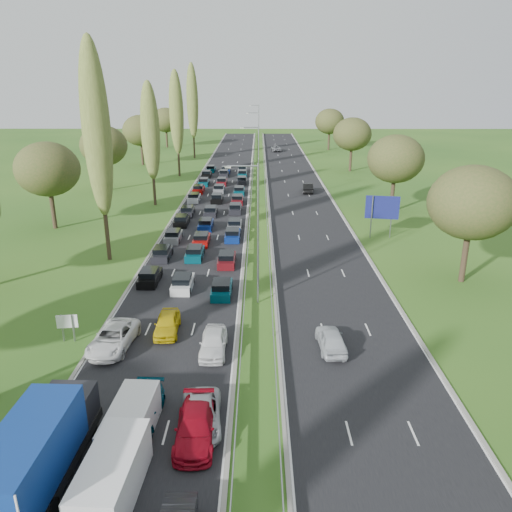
{
  "coord_description": "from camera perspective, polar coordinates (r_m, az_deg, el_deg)",
  "views": [
    {
      "loc": [
        4.56,
        3.55,
        18.13
      ],
      "look_at": [
        4.28,
        50.88,
        1.5
      ],
      "focal_mm": 35.0,
      "sensor_mm": 36.0,
      "label": 1
    }
  ],
  "objects": [
    {
      "name": "woodland_left",
      "position": [
        65.6,
        -23.84,
        8.57
      ],
      "size": [
        8.0,
        166.0,
        11.1
      ],
      "color": "#2D2116",
      "rests_on": "ground"
    },
    {
      "name": "far_carriageway",
      "position": [
        81.28,
        5.08,
        6.39
      ],
      "size": [
        10.5,
        215.0,
        0.04
      ],
      "primitive_type": "cube",
      "color": "black",
      "rests_on": "ground"
    },
    {
      "name": "near_car_11",
      "position": [
        28.19,
        -6.94,
        -18.83
      ],
      "size": [
        2.22,
        5.17,
        1.48
      ],
      "primitive_type": "imported",
      "rotation": [
        0.0,
        0.0,
        0.03
      ],
      "color": "maroon",
      "rests_on": "near_carriageway"
    },
    {
      "name": "far_car_1",
      "position": [
        86.89,
        5.96,
        7.76
      ],
      "size": [
        1.97,
        4.89,
        1.58
      ],
      "primitive_type": "imported",
      "rotation": [
        0.0,
        0.0,
        3.08
      ],
      "color": "black",
      "rests_on": "far_carriageway"
    },
    {
      "name": "woodland_right",
      "position": [
        66.86,
        17.48,
        9.49
      ],
      "size": [
        8.0,
        153.0,
        11.1
      ],
      "color": "#2D2116",
      "rests_on": "ground"
    },
    {
      "name": "near_car_10",
      "position": [
        29.13,
        -6.29,
        -17.57
      ],
      "size": [
        2.58,
        4.95,
        1.33
      ],
      "primitive_type": "imported",
      "rotation": [
        0.0,
        0.0,
        0.08
      ],
      "color": "#9FA3A9",
      "rests_on": "near_carriageway"
    },
    {
      "name": "direction_sign",
      "position": [
        62.06,
        14.22,
        5.2
      ],
      "size": [
        3.96,
        0.8,
        5.2
      ],
      "color": "gray",
      "rests_on": "ground"
    },
    {
      "name": "near_car_8",
      "position": [
        38.75,
        -10.11,
        -7.58
      ],
      "size": [
        1.99,
        4.47,
        1.49
      ],
      "primitive_type": "imported",
      "rotation": [
        0.0,
        0.0,
        0.05
      ],
      "color": "gold",
      "rests_on": "near_carriageway"
    },
    {
      "name": "info_sign",
      "position": [
        39.19,
        -20.75,
        -7.31
      ],
      "size": [
        1.5,
        0.29,
        2.1
      ],
      "color": "gray",
      "rests_on": "ground"
    },
    {
      "name": "near_car_2",
      "position": [
        37.53,
        -16.0,
        -8.98
      ],
      "size": [
        3.02,
        5.74,
        1.54
      ],
      "primitive_type": "imported",
      "rotation": [
        0.0,
        0.0,
        -0.09
      ],
      "color": "silver",
      "rests_on": "near_carriageway"
    },
    {
      "name": "ground",
      "position": [
        78.57,
        0.28,
        6.02
      ],
      "size": [
        260.0,
        260.0,
        0.0
      ],
      "primitive_type": "plane",
      "color": "#255219",
      "rests_on": "ground"
    },
    {
      "name": "poplar_row",
      "position": [
        66.83,
        -13.99,
        13.88
      ],
      "size": [
        2.8,
        127.8,
        22.44
      ],
      "color": "#2D2116",
      "rests_on": "ground"
    },
    {
      "name": "lamp_columns",
      "position": [
        75.43,
        0.29,
        10.11
      ],
      "size": [
        0.18,
        140.18,
        12.0
      ],
      "color": "gray",
      "rests_on": "ground"
    },
    {
      "name": "far_car_0",
      "position": [
        36.34,
        8.59,
        -9.4
      ],
      "size": [
        2.01,
        4.52,
        1.51
      ],
      "primitive_type": "imported",
      "rotation": [
        0.0,
        0.0,
        3.19
      ],
      "color": "silver",
      "rests_on": "far_carriageway"
    },
    {
      "name": "near_car_12",
      "position": [
        35.68,
        -4.89,
        -9.79
      ],
      "size": [
        1.83,
        4.55,
        1.55
      ],
      "primitive_type": "imported",
      "rotation": [
        0.0,
        0.0,
        -0.0
      ],
      "color": "white",
      "rests_on": "near_carriageway"
    },
    {
      "name": "near_car_7",
      "position": [
        29.89,
        -12.99,
        -16.84
      ],
      "size": [
        2.15,
        4.89,
        1.4
      ],
      "primitive_type": "imported",
      "rotation": [
        0.0,
        0.0,
        -0.04
      ],
      "color": "#053D51",
      "rests_on": "near_carriageway"
    },
    {
      "name": "white_van_rear",
      "position": [
        28.74,
        -14.0,
        -17.75
      ],
      "size": [
        2.02,
        5.15,
        2.07
      ],
      "rotation": [
        0.0,
        0.0,
        -0.05
      ],
      "color": "silver",
      "rests_on": "near_carriageway"
    },
    {
      "name": "traffic_queue_fill",
      "position": [
        76.33,
        -4.82,
        5.89
      ],
      "size": [
        9.07,
        68.33,
        0.8
      ],
      "color": "black",
      "rests_on": "ground"
    },
    {
      "name": "central_reservation",
      "position": [
        80.88,
        0.28,
        6.81
      ],
      "size": [
        2.36,
        215.0,
        0.32
      ],
      "color": "gray",
      "rests_on": "ground"
    },
    {
      "name": "near_carriageway",
      "position": [
        81.29,
        -4.51,
        6.41
      ],
      "size": [
        10.5,
        215.0,
        0.04
      ],
      "primitive_type": "cube",
      "color": "black",
      "rests_on": "ground"
    },
    {
      "name": "blue_lorry",
      "position": [
        26.63,
        -23.51,
        -19.74
      ],
      "size": [
        2.57,
        9.26,
        3.91
      ],
      "rotation": [
        0.0,
        0.0,
        -0.03
      ],
      "color": "black",
      "rests_on": "near_carriageway"
    },
    {
      "name": "white_van_front",
      "position": [
        25.77,
        -15.97,
        -22.73
      ],
      "size": [
        2.22,
        5.65,
        2.27
      ],
      "rotation": [
        0.0,
        0.0,
        -0.05
      ],
      "color": "silver",
      "rests_on": "near_carriageway"
    },
    {
      "name": "far_car_2",
      "position": [
        139.41,
        2.33,
        12.19
      ],
      "size": [
        2.9,
        5.64,
        1.52
      ],
      "primitive_type": "imported",
      "rotation": [
        0.0,
        0.0,
        3.21
      ],
      "color": "gray",
      "rests_on": "far_carriageway"
    }
  ]
}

